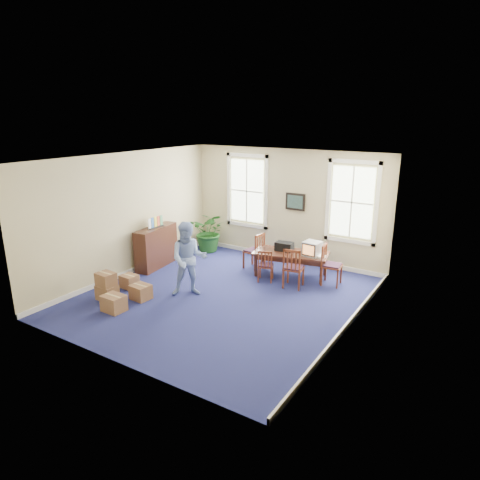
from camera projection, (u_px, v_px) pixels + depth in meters
The scene contains 25 objects.
floor at pixel (223, 297), 10.02m from camera, with size 6.50×6.50×0.00m, color navy.
ceiling at pixel (221, 158), 9.11m from camera, with size 6.50×6.50×0.00m, color white.
wall_back at pixel (286, 205), 12.21m from camera, with size 6.50×6.50×0.00m, color #C4B78A.
wall_front at pixel (109, 275), 6.93m from camera, with size 6.50×6.50×0.00m, color #C4B78A.
wall_left at pixel (127, 215), 11.10m from camera, with size 6.50×6.50×0.00m, color #C4B78A.
wall_right at pixel (353, 253), 8.04m from camera, with size 6.50×6.50×0.00m, color #C4B78A.
baseboard_back at pixel (284, 257), 12.62m from camera, with size 6.00×0.04×0.12m, color white.
baseboard_left at pixel (132, 270), 11.52m from camera, with size 0.04×6.50×0.12m, color white.
baseboard_right at pixel (346, 326), 8.49m from camera, with size 0.04×6.50×0.12m, color white.
window_left at pixel (247, 191), 12.77m from camera, with size 1.40×0.12×2.20m, color white, non-canonical shape.
window_right at pixel (352, 202), 11.14m from camera, with size 1.40×0.12×2.20m, color white, non-canonical shape.
wall_picture at pixel (295, 202), 11.97m from camera, with size 0.58×0.06×0.48m, color black, non-canonical shape.
conference_table at pixel (291, 264), 11.22m from camera, with size 1.91×0.87×0.65m, color #402016, non-canonical shape.
crt_tv at pixel (312, 249), 10.83m from camera, with size 0.41×0.44×0.37m, color #B7B7BC, non-canonical shape.
game_console at pixel (321, 257), 10.70m from camera, with size 0.18×0.23×0.06m, color white.
equipment_bag at pixel (284, 246), 11.25m from camera, with size 0.46×0.30×0.23m, color black.
chair_near_left at pixel (266, 265), 10.87m from camera, with size 0.38×0.38×0.85m, color maroon, non-canonical shape.
chair_near_right at pixel (294, 267), 10.45m from camera, with size 0.46×0.46×1.02m, color maroon, non-canonical shape.
chair_end_left at pixel (254, 250), 11.75m from camera, with size 0.45×0.45×1.01m, color maroon, non-canonical shape.
chair_end_right at pixel (332, 265), 10.60m from camera, with size 0.46×0.46×1.02m, color maroon, non-canonical shape.
man at pixel (189, 259), 9.89m from camera, with size 0.86×0.67×1.77m, color #849ED9.
credenza at pixel (156, 246), 11.88m from camera, with size 0.42×1.47×1.16m, color #402016.
brochure_rack at pixel (155, 221), 11.66m from camera, with size 0.13×0.71×0.31m, color #99999E, non-canonical shape.
potted_plant at pixel (210, 232), 13.17m from camera, with size 1.13×0.98×1.25m, color #194A18.
cardboard_boxes at pixel (115, 286), 9.77m from camera, with size 1.19×1.19×0.68m, color #8B5D3C, non-canonical shape.
Camera 1 is at (5.25, -7.60, 4.11)m, focal length 32.00 mm.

